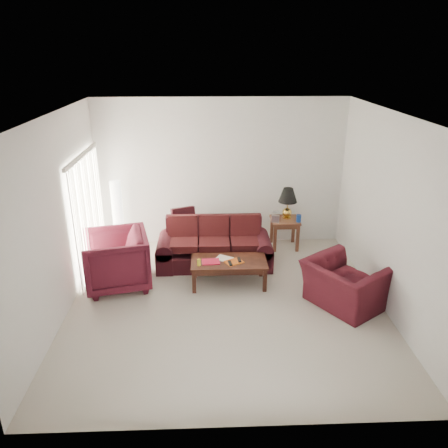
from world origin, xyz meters
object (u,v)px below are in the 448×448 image
(floor_lamp, at_px, (118,216))
(armchair_right, at_px, (345,285))
(armchair_left, at_px, (116,260))
(end_table, at_px, (284,233))
(sofa, at_px, (214,244))
(coffee_table, at_px, (229,272))

(floor_lamp, relative_size, armchair_right, 1.30)
(floor_lamp, height_order, armchair_left, floor_lamp)
(end_table, xyz_separation_m, floor_lamp, (-3.37, -0.03, 0.44))
(sofa, height_order, armchair_right, sofa)
(armchair_left, bearing_deg, armchair_right, 65.10)
(sofa, distance_m, armchair_right, 2.53)
(sofa, relative_size, coffee_table, 1.65)
(sofa, bearing_deg, armchair_right, -41.78)
(floor_lamp, bearing_deg, sofa, -21.00)
(armchair_right, height_order, coffee_table, armchair_right)
(armchair_right, bearing_deg, floor_lamp, 26.06)
(sofa, bearing_deg, end_table, 21.97)
(armchair_left, distance_m, armchair_right, 3.81)
(end_table, bearing_deg, armchair_left, -154.80)
(armchair_left, bearing_deg, end_table, 102.00)
(sofa, distance_m, coffee_table, 0.81)
(end_table, relative_size, armchair_right, 0.54)
(armchair_right, xyz_separation_m, coffee_table, (-1.80, 0.75, -0.14))
(sofa, xyz_separation_m, floor_lamp, (-1.91, 0.73, 0.30))
(end_table, height_order, armchair_right, armchair_right)
(armchair_left, bearing_deg, floor_lamp, 175.30)
(floor_lamp, bearing_deg, armchair_right, -29.42)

